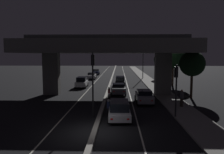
# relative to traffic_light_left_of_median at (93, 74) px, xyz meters

# --- Properties ---
(ground_plane) EXTENTS (200.00, 200.00, 0.00)m
(ground_plane) POSITION_rel_traffic_light_left_of_median_xyz_m (0.58, -3.94, -3.89)
(ground_plane) COLOR black
(lane_line_left_inner) EXTENTS (0.12, 126.00, 0.00)m
(lane_line_left_inner) POSITION_rel_traffic_light_left_of_median_xyz_m (-2.64, 31.06, -3.88)
(lane_line_left_inner) COLOR beige
(lane_line_left_inner) RESTS_ON ground_plane
(lane_line_right_inner) EXTENTS (0.12, 126.00, 0.00)m
(lane_line_right_inner) POSITION_rel_traffic_light_left_of_median_xyz_m (3.81, 31.06, -3.88)
(lane_line_right_inner) COLOR beige
(lane_line_right_inner) RESTS_ON ground_plane
(median_divider) EXTENTS (0.37, 126.00, 0.25)m
(median_divider) POSITION_rel_traffic_light_left_of_median_xyz_m (0.58, 31.06, -3.76)
(median_divider) COLOR gray
(median_divider) RESTS_ON ground_plane
(sidewalk_right) EXTENTS (2.86, 126.00, 0.13)m
(sidewalk_right) POSITION_rel_traffic_light_left_of_median_xyz_m (8.59, 24.06, -3.82)
(sidewalk_right) COLOR gray
(sidewalk_right) RESTS_ON ground_plane
(elevated_overpass) EXTENTS (22.81, 11.10, 8.32)m
(elevated_overpass) POSITION_rel_traffic_light_left_of_median_xyz_m (0.58, 11.13, 2.47)
(elevated_overpass) COLOR #5B5956
(elevated_overpass) RESTS_ON ground_plane
(traffic_light_left_of_median) EXTENTS (0.30, 0.49, 5.74)m
(traffic_light_left_of_median) POSITION_rel_traffic_light_left_of_median_xyz_m (0.00, 0.00, 0.00)
(traffic_light_left_of_median) COLOR black
(traffic_light_left_of_median) RESTS_ON ground_plane
(traffic_light_right_of_median) EXTENTS (0.30, 0.49, 4.71)m
(traffic_light_right_of_median) POSITION_rel_traffic_light_left_of_median_xyz_m (7.26, 0.01, -0.67)
(traffic_light_right_of_median) COLOR black
(traffic_light_right_of_median) RESTS_ON ground_plane
(street_lamp) EXTENTS (2.53, 0.32, 8.90)m
(street_lamp) POSITION_rel_traffic_light_left_of_median_xyz_m (7.54, 32.32, 1.34)
(street_lamp) COLOR #2D2D30
(street_lamp) RESTS_ON ground_plane
(car_white_lead) EXTENTS (2.03, 4.29, 1.56)m
(car_white_lead) POSITION_rel_traffic_light_left_of_median_xyz_m (2.33, -0.50, -3.08)
(car_white_lead) COLOR silver
(car_white_lead) RESTS_ON ground_plane
(car_silver_second) EXTENTS (1.92, 4.25, 1.56)m
(car_silver_second) POSITION_rel_traffic_light_left_of_median_xyz_m (5.16, 5.76, -3.08)
(car_silver_second) COLOR gray
(car_silver_second) RESTS_ON ground_plane
(car_grey_third) EXTENTS (2.17, 4.74, 1.54)m
(car_grey_third) POSITION_rel_traffic_light_left_of_median_xyz_m (2.20, 11.52, -3.08)
(car_grey_third) COLOR #515459
(car_grey_third) RESTS_ON ground_plane
(car_black_fourth) EXTENTS (1.90, 4.06, 1.69)m
(car_black_fourth) POSITION_rel_traffic_light_left_of_median_xyz_m (2.50, 20.20, -2.98)
(car_black_fourth) COLOR black
(car_black_fourth) RESTS_ON ground_plane
(car_white_lead_oncoming) EXTENTS (2.00, 4.42, 1.79)m
(car_white_lead_oncoming) POSITION_rel_traffic_light_left_of_median_xyz_m (-4.13, 18.12, -2.98)
(car_white_lead_oncoming) COLOR silver
(car_white_lead_oncoming) RESTS_ON ground_plane
(car_white_second_oncoming) EXTENTS (2.08, 4.51, 1.46)m
(car_white_second_oncoming) POSITION_rel_traffic_light_left_of_median_xyz_m (-4.10, 31.34, -3.13)
(car_white_second_oncoming) COLOR silver
(car_white_second_oncoming) RESTS_ON ground_plane
(car_dark_blue_third_oncoming) EXTENTS (1.99, 4.49, 1.54)m
(car_dark_blue_third_oncoming) POSITION_rel_traffic_light_left_of_median_xyz_m (-4.23, 42.99, -3.10)
(car_dark_blue_third_oncoming) COLOR #141938
(car_dark_blue_third_oncoming) RESTS_ON ground_plane
(motorcycle_black_filtering_near) EXTENTS (0.34, 1.97, 1.49)m
(motorcycle_black_filtering_near) POSITION_rel_traffic_light_left_of_median_xyz_m (1.35, 0.58, -3.26)
(motorcycle_black_filtering_near) COLOR black
(motorcycle_black_filtering_near) RESTS_ON ground_plane
(motorcycle_white_filtering_mid) EXTENTS (0.34, 1.78, 1.45)m
(motorcycle_white_filtering_mid) POSITION_rel_traffic_light_left_of_median_xyz_m (1.02, 8.43, -3.27)
(motorcycle_white_filtering_mid) COLOR black
(motorcycle_white_filtering_mid) RESTS_ON ground_plane
(pedestrian_on_sidewalk) EXTENTS (0.39, 0.39, 1.80)m
(pedestrian_on_sidewalk) POSITION_rel_traffic_light_left_of_median_xyz_m (8.86, 3.73, -2.86)
(pedestrian_on_sidewalk) COLOR #2D261E
(pedestrian_on_sidewalk) RESTS_ON sidewalk_right
(roadside_tree_kerbside_near) EXTENTS (3.22, 3.22, 6.04)m
(roadside_tree_kerbside_near) POSITION_rel_traffic_light_left_of_median_xyz_m (11.55, 8.96, 0.51)
(roadside_tree_kerbside_near) COLOR #38281C
(roadside_tree_kerbside_near) RESTS_ON ground_plane
(roadside_tree_kerbside_mid) EXTENTS (4.28, 4.28, 7.47)m
(roadside_tree_kerbside_mid) POSITION_rel_traffic_light_left_of_median_xyz_m (12.00, 20.58, 1.43)
(roadside_tree_kerbside_mid) COLOR #2D2116
(roadside_tree_kerbside_mid) RESTS_ON ground_plane
(roadside_tree_kerbside_far) EXTENTS (3.15, 3.15, 6.02)m
(roadside_tree_kerbside_far) POSITION_rel_traffic_light_left_of_median_xyz_m (12.08, 33.18, 0.50)
(roadside_tree_kerbside_far) COLOR #38281C
(roadside_tree_kerbside_far) RESTS_ON ground_plane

